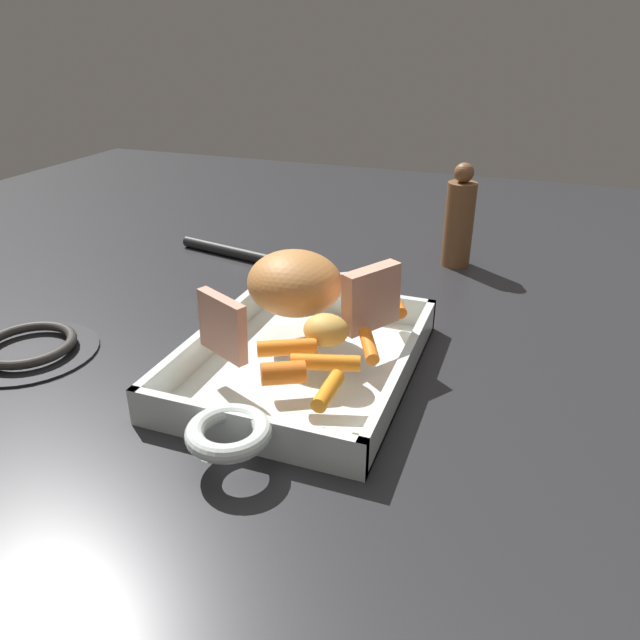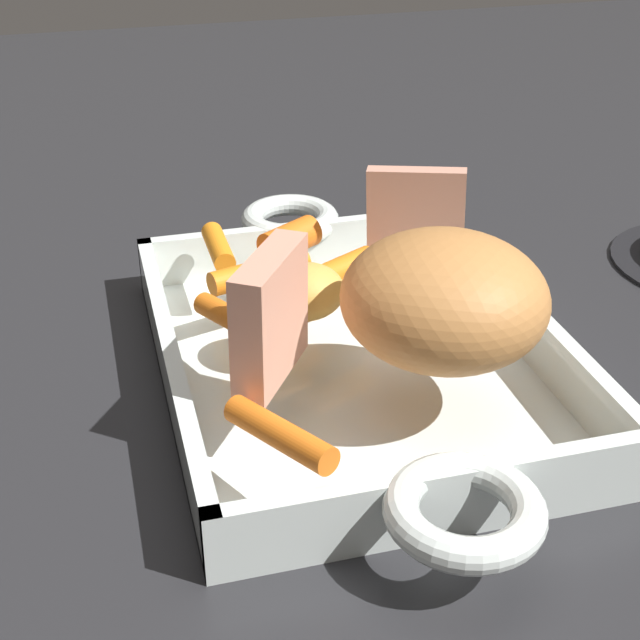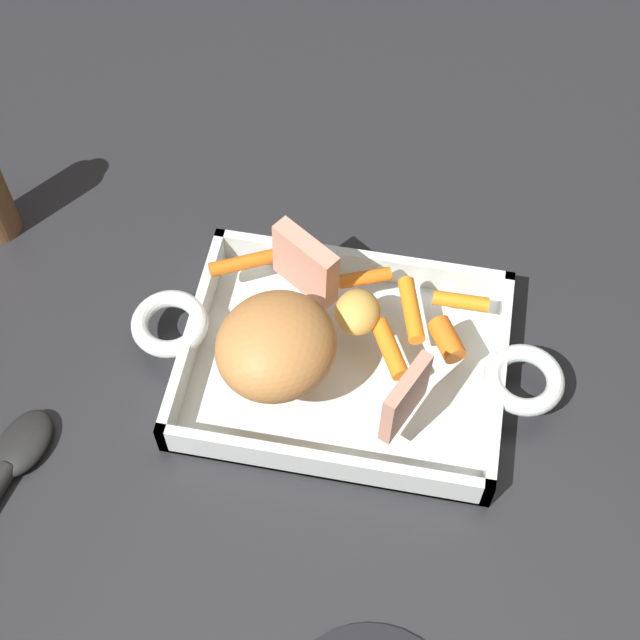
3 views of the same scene
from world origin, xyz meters
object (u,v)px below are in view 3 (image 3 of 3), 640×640
object	(u,v)px
baby_carrot_northwest	(365,278)
baby_carrot_center_right	(243,263)
baby_carrot_southeast	(447,340)
baby_carrot_northeast	(411,310)
roast_slice_thin	(305,264)
baby_carrot_long	(390,345)
roasting_dish	(343,361)
pork_roast	(276,346)
roast_slice_outer	(405,397)
potato_near_roast	(357,312)
baby_carrot_short	(461,301)

from	to	relation	value
baby_carrot_northwest	baby_carrot_center_right	xyz separation A→B (m)	(-0.12, -0.00, 0.00)
baby_carrot_southeast	baby_carrot_northeast	bearing A→B (deg)	142.13
roast_slice_thin	baby_carrot_long	world-z (taller)	roast_slice_thin
roasting_dish	pork_roast	distance (m)	0.09
roast_slice_outer	potato_near_roast	world-z (taller)	roast_slice_outer
baby_carrot_southeast	roast_slice_outer	bearing A→B (deg)	-110.73
baby_carrot_northeast	baby_carrot_center_right	bearing A→B (deg)	171.40
baby_carrot_northeast	baby_carrot_long	size ratio (longest dim) A/B	1.13
pork_roast	baby_carrot_long	xyz separation A→B (m)	(0.10, 0.04, -0.03)
pork_roast	baby_carrot_southeast	bearing A→B (deg)	18.52
baby_carrot_northwest	baby_carrot_center_right	bearing A→B (deg)	-178.15
roasting_dish	baby_carrot_center_right	size ratio (longest dim) A/B	6.11
baby_carrot_long	baby_carrot_center_right	size ratio (longest dim) A/B	0.89
baby_carrot_long	pork_roast	bearing A→B (deg)	-159.78
pork_roast	baby_carrot_long	size ratio (longest dim) A/B	1.89
roast_slice_thin	baby_carrot_northwest	world-z (taller)	roast_slice_thin
roasting_dish	baby_carrot_northwest	distance (m)	0.09
roast_slice_thin	baby_carrot_southeast	size ratio (longest dim) A/B	1.70
roasting_dish	roast_slice_outer	size ratio (longest dim) A/B	6.47
baby_carrot_short	potato_near_roast	world-z (taller)	potato_near_roast
roast_slice_thin	baby_carrot_short	size ratio (longest dim) A/B	1.32
baby_carrot_northwest	pork_roast	bearing A→B (deg)	-120.46
baby_carrot_northwest	potato_near_roast	size ratio (longest dim) A/B	1.08
baby_carrot_southeast	baby_carrot_long	world-z (taller)	baby_carrot_southeast
roast_slice_outer	potato_near_roast	xyz separation A→B (m)	(-0.06, 0.09, -0.02)
roast_slice_thin	baby_carrot_southeast	bearing A→B (deg)	-17.19
roasting_dish	pork_roast	size ratio (longest dim) A/B	3.65
baby_carrot_northwest	potato_near_roast	bearing A→B (deg)	-89.69
roast_slice_outer	baby_carrot_center_right	bearing A→B (deg)	143.00
roasting_dish	pork_roast	xyz separation A→B (m)	(-0.06, -0.03, 0.07)
baby_carrot_northeast	baby_carrot_northwest	size ratio (longest dim) A/B	1.30
baby_carrot_center_right	potato_near_roast	xyz separation A→B (m)	(0.12, -0.04, 0.01)
baby_carrot_southeast	potato_near_roast	size ratio (longest dim) A/B	0.85
baby_carrot_northwest	baby_carrot_center_right	size ratio (longest dim) A/B	0.77
roast_slice_outer	baby_carrot_center_right	distance (m)	0.23
pork_roast	roast_slice_thin	world-z (taller)	pork_roast
baby_carrot_southeast	baby_carrot_short	bearing A→B (deg)	80.00
roast_slice_outer	baby_carrot_center_right	size ratio (longest dim) A/B	0.95
roasting_dish	potato_near_roast	distance (m)	0.06
pork_roast	roast_slice_outer	size ratio (longest dim) A/B	1.77
baby_carrot_short	baby_carrot_center_right	world-z (taller)	baby_carrot_center_right
pork_roast	baby_carrot_northeast	size ratio (longest dim) A/B	1.67
baby_carrot_long	baby_carrot_northeast	bearing A→B (deg)	71.72
baby_carrot_short	baby_carrot_southeast	size ratio (longest dim) A/B	1.29
baby_carrot_northeast	baby_carrot_northwest	bearing A→B (deg)	149.23
potato_near_roast	baby_carrot_long	bearing A→B (deg)	-35.30
roasting_dish	baby_carrot_northeast	xyz separation A→B (m)	(0.06, 0.05, 0.04)
baby_carrot_long	potato_near_roast	xyz separation A→B (m)	(-0.04, 0.03, 0.01)
baby_carrot_long	baby_carrot_northwest	bearing A→B (deg)	116.39
roast_slice_thin	baby_carrot_center_right	world-z (taller)	roast_slice_thin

